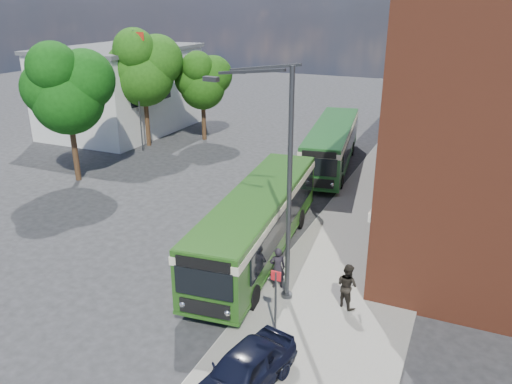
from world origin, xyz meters
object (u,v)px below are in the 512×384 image
at_px(bus_rear, 332,142).
at_px(parked_car, 243,371).
at_px(bus_front, 258,217).
at_px(street_lamp, 280,184).

height_order(bus_rear, parked_car, bus_rear).
xyz_separation_m(bus_front, bus_rear, (-0.55, 13.93, 0.00)).
bearing_deg(bus_front, bus_rear, 92.25).
relative_size(bus_front, bus_rear, 0.99).
bearing_deg(street_lamp, bus_rear, 99.18).
distance_m(bus_front, bus_rear, 13.94).
height_order(street_lamp, bus_front, street_lamp).
xyz_separation_m(bus_front, parked_car, (3.16, -8.28, -1.01)).
relative_size(street_lamp, parked_car, 2.26).
distance_m(street_lamp, bus_rear, 17.47).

